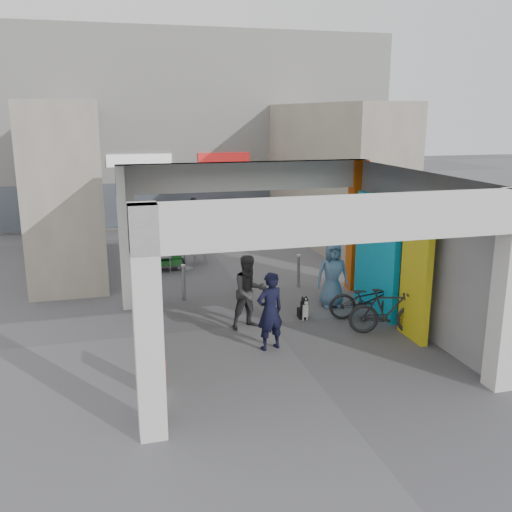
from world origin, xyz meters
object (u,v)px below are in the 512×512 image
object	(u,v)px
produce_stand	(166,261)
man_crates	(195,222)
white_van	(222,213)
man_elderly	(332,275)
man_back_turned	(249,292)
bicycle_front	(369,299)
bicycle_rear	(388,311)
man_with_dog	(270,311)
border_collie	(304,309)
cafe_set	(179,255)

from	to	relation	value
produce_stand	man_crates	distance (m)	3.35
man_crates	white_van	world-z (taller)	man_crates
produce_stand	man_elderly	size ratio (longest dim) A/B	0.66
man_back_turned	man_elderly	distance (m)	2.49
man_elderly	bicycle_front	size ratio (longest dim) A/B	0.90
bicycle_rear	man_with_dog	bearing A→B (deg)	109.05
man_back_turned	white_van	distance (m)	11.48
border_collie	man_with_dog	distance (m)	2.02
cafe_set	man_crates	xyz separation A→B (m)	(0.93, 2.67, 0.53)
produce_stand	man_with_dog	world-z (taller)	man_with_dog
man_with_dog	white_van	world-z (taller)	man_with_dog
man_back_turned	cafe_set	bearing A→B (deg)	84.71
white_van	produce_stand	bearing A→B (deg)	163.09
bicycle_front	man_back_turned	bearing A→B (deg)	99.61
man_back_turned	white_van	size ratio (longest dim) A/B	0.47
produce_stand	border_collie	world-z (taller)	produce_stand
cafe_set	border_collie	distance (m)	5.85
man_back_turned	bicycle_rear	size ratio (longest dim) A/B	0.98
white_van	border_collie	bearing A→B (deg)	-172.49
man_back_turned	bicycle_rear	xyz separation A→B (m)	(2.81, -1.14, -0.32)
produce_stand	bicycle_front	xyz separation A→B (m)	(4.06, -5.51, 0.20)
man_crates	produce_stand	bearing A→B (deg)	55.25
man_back_turned	border_collie	bearing A→B (deg)	-4.97
cafe_set	white_van	xyz separation A→B (m)	(2.54, 5.72, 0.25)
produce_stand	bicycle_rear	xyz separation A→B (m)	(4.06, -6.45, 0.23)
man_with_dog	bicycle_front	size ratio (longest dim) A/B	0.89
man_elderly	border_collie	bearing A→B (deg)	-139.01
man_with_dog	bicycle_front	bearing A→B (deg)	-173.28
cafe_set	man_back_turned	world-z (taller)	man_back_turned
man_crates	man_with_dog	bearing A→B (deg)	79.78
border_collie	man_crates	xyz separation A→B (m)	(-1.25, 8.10, 0.65)
man_elderly	bicycle_rear	xyz separation A→B (m)	(0.47, -2.00, -0.31)
cafe_set	man_crates	world-z (taller)	man_crates
man_elderly	man_with_dog	bearing A→B (deg)	-129.51
border_collie	man_crates	distance (m)	8.23
cafe_set	man_with_dog	xyz separation A→B (m)	(0.92, -6.90, 0.46)
bicycle_front	cafe_set	bearing A→B (deg)	45.48
produce_stand	bicycle_front	size ratio (longest dim) A/B	0.59
cafe_set	white_van	world-z (taller)	white_van
bicycle_front	man_with_dog	bearing A→B (deg)	125.16
cafe_set	bicycle_front	xyz separation A→B (m)	(3.62, -5.83, 0.13)
man_back_turned	bicycle_rear	bearing A→B (deg)	-35.46
produce_stand	cafe_set	bearing A→B (deg)	13.10
border_collie	man_with_dog	world-z (taller)	man_with_dog
man_with_dog	bicycle_front	world-z (taller)	man_with_dog
man_with_dog	produce_stand	bearing A→B (deg)	-93.14
border_collie	man_elderly	xyz separation A→B (m)	(0.97, 0.66, 0.59)
produce_stand	man_with_dog	bearing A→B (deg)	-101.07
man_elderly	white_van	world-z (taller)	man_elderly
man_elderly	man_back_turned	bearing A→B (deg)	-152.86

